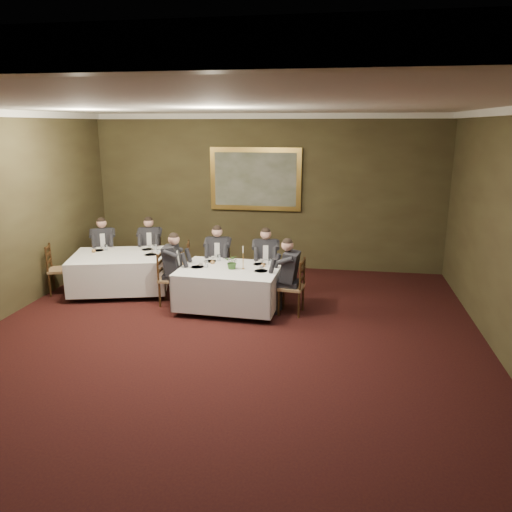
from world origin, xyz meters
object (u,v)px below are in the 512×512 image
(diner_sec_backright, at_px, (151,254))
(painting, at_px, (255,179))
(diner_main_endright, at_px, (291,286))
(chair_sec_endleft, at_px, (61,279))
(table_main, at_px, (230,285))
(table_second, at_px, (121,270))
(diner_main_endleft, at_px, (171,277))
(diner_main_backleft, at_px, (218,266))
(chair_sec_backleft, at_px, (105,265))
(centerpiece, at_px, (232,261))
(chair_main_endright, at_px, (292,298))
(chair_sec_backright, at_px, (152,264))
(chair_main_backright, at_px, (266,280))
(chair_main_backleft, at_px, (219,277))
(diner_sec_backleft, at_px, (104,256))
(diner_main_backright, at_px, (266,269))
(chair_main_endleft, at_px, (171,289))
(candlestick, at_px, (243,260))
(chair_sec_endright, at_px, (180,276))

(diner_sec_backright, distance_m, painting, 2.88)
(diner_main_endright, bearing_deg, diner_sec_backright, 69.21)
(chair_sec_endleft, xyz_separation_m, painting, (3.50, 2.53, 1.78))
(table_main, bearing_deg, diner_sec_backright, 142.64)
(table_second, bearing_deg, chair_sec_endleft, -164.98)
(diner_main_endright, bearing_deg, painting, 27.95)
(diner_main_endleft, bearing_deg, diner_main_backleft, 136.73)
(diner_main_backleft, bearing_deg, chair_sec_backleft, -14.41)
(diner_main_backleft, distance_m, diner_sec_backright, 1.82)
(table_second, bearing_deg, centerpiece, -14.18)
(diner_main_endleft, xyz_separation_m, chair_main_endright, (2.26, -0.11, -0.23))
(chair_sec_backright, bearing_deg, chair_sec_endleft, 31.16)
(painting, bearing_deg, chair_sec_backleft, -155.09)
(table_main, distance_m, chair_sec_backleft, 3.38)
(chair_main_backright, bearing_deg, table_second, -0.88)
(diner_main_endright, bearing_deg, diner_main_backleft, 64.09)
(chair_main_endright, height_order, diner_sec_backright, diner_sec_backright)
(chair_main_backleft, bearing_deg, diner_sec_backright, -26.86)
(diner_main_endright, relative_size, diner_sec_backleft, 1.00)
(chair_main_backleft, relative_size, chair_main_endright, 1.00)
(table_main, distance_m, diner_main_backright, 1.03)
(diner_main_endleft, xyz_separation_m, centerpiece, (1.19, -0.09, 0.39))
(diner_main_backleft, bearing_deg, chair_main_endleft, 46.38)
(diner_main_backleft, height_order, diner_sec_backleft, same)
(chair_main_backright, bearing_deg, candlestick, 66.06)
(chair_sec_backleft, bearing_deg, centerpiece, 131.18)
(diner_main_backright, height_order, chair_sec_endleft, diner_main_backright)
(chair_main_endleft, relative_size, candlestick, 2.29)
(centerpiece, bearing_deg, chair_sec_endleft, 175.07)
(chair_main_backleft, distance_m, candlestick, 1.34)
(chair_sec_backleft, height_order, candlestick, candlestick)
(centerpiece, bearing_deg, chair_main_backright, 63.69)
(diner_sec_backright, xyz_separation_m, chair_sec_endright, (0.90, -0.74, -0.23))
(chair_sec_backright, xyz_separation_m, diner_sec_backright, (0.00, -0.01, 0.23))
(chair_main_endleft, relative_size, diner_sec_backright, 0.74)
(diner_main_endright, height_order, chair_sec_endright, diner_main_endright)
(centerpiece, height_order, painting, painting)
(diner_main_backleft, height_order, diner_sec_backright, same)
(chair_main_backright, height_order, diner_sec_backleft, diner_sec_backleft)
(diner_main_endright, xyz_separation_m, chair_sec_backleft, (-4.21, 1.43, -0.23))
(diner_main_endleft, bearing_deg, chair_sec_backright, -152.73)
(chair_main_endleft, bearing_deg, diner_main_backleft, 136.30)
(chair_sec_backleft, bearing_deg, candlestick, 132.73)
(diner_sec_backright, bearing_deg, diner_sec_backleft, 1.47)
(centerpiece, xyz_separation_m, painting, (-0.06, 2.84, 1.15))
(chair_sec_backright, height_order, candlestick, candlestick)
(diner_sec_backleft, relative_size, candlestick, 3.09)
(diner_main_endleft, relative_size, painting, 0.65)
(table_second, distance_m, diner_main_backleft, 1.96)
(diner_main_backleft, xyz_separation_m, diner_main_endleft, (-0.69, -0.88, 0.00))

